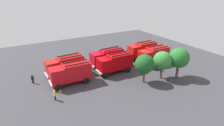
{
  "coord_description": "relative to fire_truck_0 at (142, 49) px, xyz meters",
  "views": [
    {
      "loc": [
        17.43,
        30.33,
        15.97
      ],
      "look_at": [
        0.0,
        0.0,
        1.4
      ],
      "focal_mm": 29.56,
      "sensor_mm": 36.0,
      "label": 1
    }
  ],
  "objects": [
    {
      "name": "fire_truck_5",
      "position": [
        18.75,
        3.86,
        0.0
      ],
      "size": [
        7.26,
        2.9,
        3.88
      ],
      "rotation": [
        0.0,
        0.0,
        -0.03
      ],
      "color": "#B50F14",
      "rests_on": "ground"
    },
    {
      "name": "traffic_cone_2",
      "position": [
        4.47,
        1.79,
        -1.85
      ],
      "size": [
        0.42,
        0.42,
        0.6
      ],
      "primitive_type": "cone",
      "color": "#F2600C",
      "rests_on": "ground"
    },
    {
      "name": "firefighter_4",
      "position": [
        -1.28,
        6.14,
        -1.14
      ],
      "size": [
        0.48,
        0.37,
        1.79
      ],
      "rotation": [
        0.0,
        0.0,
        5.06
      ],
      "color": "black",
      "rests_on": "ground"
    },
    {
      "name": "firefighter_2",
      "position": [
        22.62,
        7.64,
        -1.2
      ],
      "size": [
        0.3,
        0.45,
        1.71
      ],
      "rotation": [
        0.0,
        0.0,
        3.3
      ],
      "color": "black",
      "rests_on": "ground"
    },
    {
      "name": "fire_truck_2",
      "position": [
        18.66,
        0.08,
        0.0
      ],
      "size": [
        7.31,
        3.03,
        3.88
      ],
      "rotation": [
        0.0,
        0.0,
        0.05
      ],
      "color": "#AC1612",
      "rests_on": "ground"
    },
    {
      "name": "fire_truck_3",
      "position": [
        0.14,
        4.15,
        0.0
      ],
      "size": [
        7.21,
        2.78,
        3.88
      ],
      "rotation": [
        0.0,
        0.0,
        0.0
      ],
      "color": "#B41213",
      "rests_on": "ground"
    },
    {
      "name": "traffic_cone_0",
      "position": [
        21.33,
        5.72,
        -1.83
      ],
      "size": [
        0.45,
        0.45,
        0.64
      ],
      "primitive_type": "cone",
      "color": "#F2600C",
      "rests_on": "ground"
    },
    {
      "name": "traffic_cone_1",
      "position": [
        1.15,
        6.69,
        -1.79
      ],
      "size": [
        0.51,
        0.51,
        0.73
      ],
      "primitive_type": "cone",
      "color": "#F2600C",
      "rests_on": "ground"
    },
    {
      "name": "firefighter_1",
      "position": [
        24.71,
        0.31,
        -1.25
      ],
      "size": [
        0.48,
        0.45,
        1.62
      ],
      "rotation": [
        0.0,
        0.0,
        4.04
      ],
      "color": "black",
      "rests_on": "ground"
    },
    {
      "name": "tree_0",
      "position": [
        0.61,
        11.28,
        1.71
      ],
      "size": [
        3.71,
        3.71,
        5.75
      ],
      "color": "brown",
      "rests_on": "ground"
    },
    {
      "name": "ground_plane",
      "position": [
        9.52,
        2.1,
        -2.15
      ],
      "size": [
        55.86,
        55.86,
        0.0
      ],
      "primitive_type": "plane",
      "color": "#38383D"
    },
    {
      "name": "firefighter_0",
      "position": [
        11.01,
        -3.48,
        -1.12
      ],
      "size": [
        0.48,
        0.38,
        1.83
      ],
      "rotation": [
        0.0,
        0.0,
        5.09
      ],
      "color": "black",
      "rests_on": "ground"
    },
    {
      "name": "firefighter_3",
      "position": [
        1.74,
        7.26,
        -1.18
      ],
      "size": [
        0.46,
        0.47,
        1.73
      ],
      "rotation": [
        0.0,
        0.0,
        0.72
      ],
      "color": "black",
      "rests_on": "ground"
    },
    {
      "name": "fire_truck_0",
      "position": [
        0.0,
        0.0,
        0.0
      ],
      "size": [
        7.2,
        2.76,
        3.88
      ],
      "rotation": [
        0.0,
        0.0,
        -0.0
      ],
      "color": "#B1130E",
      "rests_on": "ground"
    },
    {
      "name": "fire_truck_1",
      "position": [
        9.65,
        0.22,
        0.0
      ],
      "size": [
        7.27,
        2.92,
        3.88
      ],
      "rotation": [
        0.0,
        0.0,
        0.03
      ],
      "color": "#B10814",
      "rests_on": "ground"
    },
    {
      "name": "tree_2",
      "position": [
        7.4,
        9.76,
        1.36
      ],
      "size": [
        3.37,
        3.37,
        5.22
      ],
      "color": "brown",
      "rests_on": "ground"
    },
    {
      "name": "tree_1",
      "position": [
        3.56,
        10.12,
        1.38
      ],
      "size": [
        3.38,
        3.38,
        5.25
      ],
      "color": "brown",
      "rests_on": "ground"
    },
    {
      "name": "fire_truck_4",
      "position": [
        9.76,
        3.73,
        0.0
      ],
      "size": [
        7.21,
        2.77,
        3.88
      ],
      "rotation": [
        0.0,
        0.0,
        0.0
      ],
      "color": "#B10307",
      "rests_on": "ground"
    }
  ]
}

